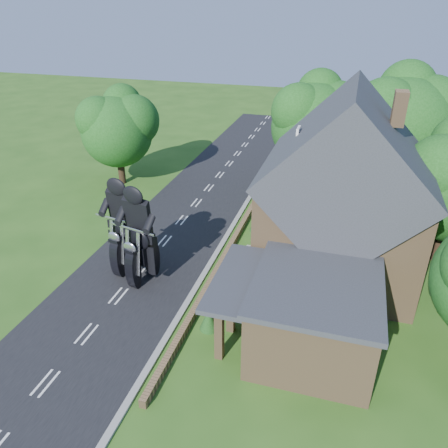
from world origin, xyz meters
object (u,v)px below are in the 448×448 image
(motorcycle_follow, at_px, (127,257))
(garden_wall, at_px, (225,257))
(house, at_px, (342,198))
(motorcycle_lead, at_px, (143,267))
(annex, at_px, (311,314))

(motorcycle_follow, bearing_deg, garden_wall, -142.90)
(house, bearing_deg, motorcycle_lead, -156.35)
(motorcycle_lead, height_order, motorcycle_follow, motorcycle_lead)
(motorcycle_lead, bearing_deg, motorcycle_follow, -16.72)
(house, relative_size, motorcycle_lead, 5.63)
(annex, distance_m, motorcycle_follow, 11.07)
(garden_wall, bearing_deg, motorcycle_lead, -137.75)
(annex, bearing_deg, house, 84.76)
(motorcycle_lead, xyz_separation_m, motorcycle_follow, (-1.34, 0.74, -0.00))
(motorcycle_lead, bearing_deg, house, -144.16)
(garden_wall, relative_size, house, 2.15)
(garden_wall, xyz_separation_m, house, (6.19, 1.00, 4.14))
(annex, distance_m, motorcycle_lead, 9.58)
(garden_wall, distance_m, motorcycle_lead, 4.96)
(annex, xyz_separation_m, motorcycle_lead, (-9.21, 2.50, -0.92))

